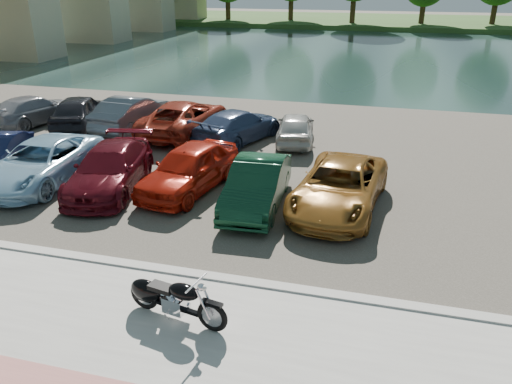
% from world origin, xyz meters
% --- Properties ---
extents(ground, '(200.00, 200.00, 0.00)m').
position_xyz_m(ground, '(0.00, 0.00, 0.00)').
color(ground, '#595447').
rests_on(ground, ground).
extents(promenade, '(60.00, 6.00, 0.10)m').
position_xyz_m(promenade, '(0.00, -1.00, 0.05)').
color(promenade, '#9E9A95').
rests_on(promenade, ground).
extents(kerb, '(60.00, 0.30, 0.14)m').
position_xyz_m(kerb, '(0.00, 2.00, 0.07)').
color(kerb, '#9E9A95').
rests_on(kerb, ground).
extents(parking_lot, '(60.00, 18.00, 0.04)m').
position_xyz_m(parking_lot, '(0.00, 11.00, 0.02)').
color(parking_lot, '#403D34').
rests_on(parking_lot, ground).
extents(river, '(120.00, 40.00, 0.00)m').
position_xyz_m(river, '(0.00, 40.00, 0.00)').
color(river, '#1A2F2D').
rests_on(river, ground).
extents(far_bank, '(120.00, 24.00, 0.60)m').
position_xyz_m(far_bank, '(0.00, 72.00, 0.30)').
color(far_bank, '#29481A').
rests_on(far_bank, ground).
extents(motorcycle, '(2.31, 0.85, 1.05)m').
position_xyz_m(motorcycle, '(-1.30, 0.40, 0.56)').
color(motorcycle, black).
rests_on(motorcycle, promenade).
extents(car_2, '(2.52, 5.22, 1.43)m').
position_xyz_m(car_2, '(-8.52, 6.20, 0.76)').
color(car_2, '#9AC5E0').
rests_on(car_2, parking_lot).
extents(car_3, '(2.84, 5.13, 1.41)m').
position_xyz_m(car_3, '(-5.98, 6.28, 0.74)').
color(car_3, '#4C0A13').
rests_on(car_3, parking_lot).
extents(car_4, '(2.53, 4.70, 1.52)m').
position_xyz_m(car_4, '(-3.41, 6.83, 0.80)').
color(car_4, '#AA1A0B').
rests_on(car_4, parking_lot).
extents(car_5, '(1.73, 4.39, 1.42)m').
position_xyz_m(car_5, '(-0.94, 6.16, 0.75)').
color(car_5, '#0E3520').
rests_on(car_5, parking_lot).
extents(car_6, '(2.88, 5.32, 1.42)m').
position_xyz_m(car_6, '(1.49, 6.67, 0.75)').
color(car_6, '#9A6323').
rests_on(car_6, parking_lot).
extents(car_7, '(2.81, 4.89, 1.33)m').
position_xyz_m(car_7, '(-13.58, 12.46, 0.71)').
color(car_7, gray).
rests_on(car_7, parking_lot).
extents(car_8, '(2.96, 4.76, 1.51)m').
position_xyz_m(car_8, '(-11.14, 12.54, 0.80)').
color(car_8, black).
rests_on(car_8, parking_lot).
extents(car_9, '(2.02, 4.76, 1.53)m').
position_xyz_m(car_9, '(-8.60, 12.85, 0.80)').
color(car_9, slate).
rests_on(car_9, parking_lot).
extents(car_10, '(2.76, 5.55, 1.51)m').
position_xyz_m(car_10, '(-5.97, 12.66, 0.80)').
color(car_10, maroon).
rests_on(car_10, parking_lot).
extents(car_11, '(3.35, 5.08, 1.37)m').
position_xyz_m(car_11, '(-3.39, 12.29, 0.72)').
color(car_11, '#344466').
rests_on(car_11, parking_lot).
extents(car_12, '(2.06, 3.97, 1.29)m').
position_xyz_m(car_12, '(-1.00, 12.77, 0.68)').
color(car_12, '#BAB9B5').
rests_on(car_12, parking_lot).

